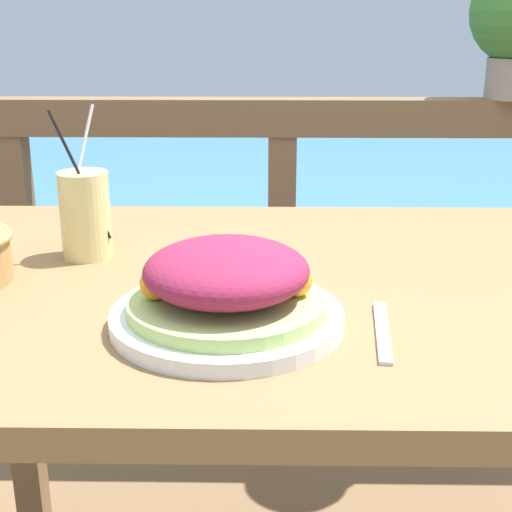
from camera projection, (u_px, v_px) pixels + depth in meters
name	position (u px, v px, depth m)	size (l,w,h in m)	color
patio_table	(291.00, 335.00, 1.11)	(1.28, 0.85, 0.78)	olive
railing_fence	(282.00, 214.00, 1.84)	(2.80, 0.08, 0.97)	brown
sea_backdrop	(273.00, 183.00, 4.36)	(12.00, 4.00, 0.39)	teal
salad_plate	(227.00, 291.00, 0.90)	(0.30, 0.30, 0.11)	silver
drink_glass	(85.00, 214.00, 1.15)	(0.09, 0.08, 0.24)	#DBCC7F
fork	(382.00, 331.00, 0.89)	(0.03, 0.18, 0.00)	silver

